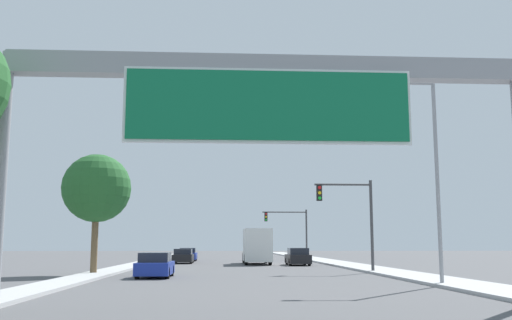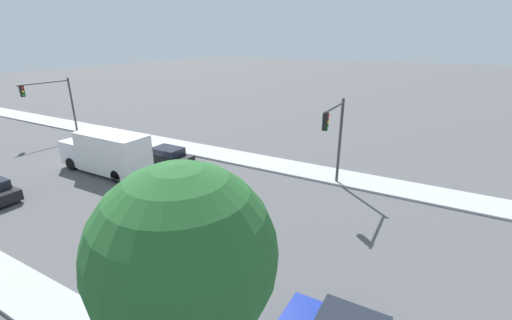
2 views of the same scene
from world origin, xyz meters
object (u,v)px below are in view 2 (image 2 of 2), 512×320
traffic_light_near_intersection (336,132)px  traffic_light_mid_block (55,97)px  car_far_left (167,157)px  truck_box_primary (107,153)px  palm_tree_background (183,256)px

traffic_light_near_intersection → traffic_light_mid_block: bearing=91.1°
car_far_left → truck_box_primary: (-3.50, 2.73, 0.93)m
car_far_left → palm_tree_background: size_ratio=0.60×
truck_box_primary → traffic_light_near_intersection: traffic_light_near_intersection is taller
truck_box_primary → traffic_light_mid_block: traffic_light_mid_block is taller
traffic_light_mid_block → palm_tree_background: bearing=-117.0°
car_far_left → palm_tree_background: bearing=-134.6°
car_far_left → traffic_light_mid_block: size_ratio=0.76×
traffic_light_near_intersection → traffic_light_mid_block: traffic_light_near_intersection is taller
traffic_light_mid_block → truck_box_primary: bearing=-109.6°
truck_box_primary → car_far_left: bearing=-37.9°
palm_tree_background → car_far_left: bearing=45.4°
truck_box_primary → palm_tree_background: palm_tree_background is taller
palm_tree_background → traffic_light_near_intersection: bearing=5.3°
truck_box_primary → palm_tree_background: (-11.10, -17.55, 3.68)m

